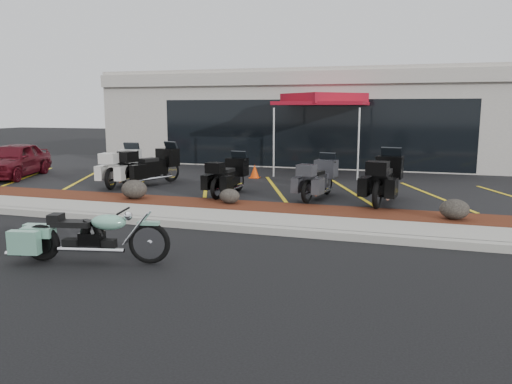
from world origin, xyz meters
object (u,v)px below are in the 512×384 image
(hero_cruiser, at_px, (149,237))
(traffic_cone, at_px, (255,171))
(parked_car, at_px, (13,160))
(popup_canopy, at_px, (323,101))
(touring_white, at_px, (132,162))

(hero_cruiser, bearing_deg, traffic_cone, 85.19)
(parked_car, height_order, popup_canopy, popup_canopy)
(touring_white, bearing_deg, hero_cruiser, -155.43)
(parked_car, relative_size, popup_canopy, 0.93)
(touring_white, distance_m, popup_canopy, 6.97)
(hero_cruiser, bearing_deg, parked_car, 131.23)
(touring_white, distance_m, parked_car, 4.39)
(hero_cruiser, distance_m, touring_white, 8.36)
(traffic_cone, relative_size, popup_canopy, 0.12)
(hero_cruiser, relative_size, popup_canopy, 0.69)
(traffic_cone, bearing_deg, parked_car, -163.55)
(parked_car, bearing_deg, traffic_cone, -0.23)
(traffic_cone, xyz_separation_m, popup_canopy, (1.94, 1.93, 2.35))
(traffic_cone, bearing_deg, hero_cruiser, -83.15)
(hero_cruiser, xyz_separation_m, touring_white, (-4.53, 7.02, 0.33))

